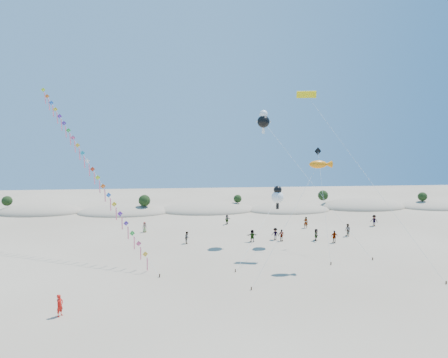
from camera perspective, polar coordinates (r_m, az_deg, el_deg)
ground at (r=30.97m, az=2.03°, el=-20.75°), size 160.00×160.00×0.00m
dune_ridge at (r=74.00m, az=-1.70°, el=-4.74°), size 145.30×11.49×5.57m
kite_train at (r=48.28m, az=-19.99°, el=2.32°), size 17.41×17.68×21.37m
fish_kite at (r=42.23m, az=14.48°, el=2.12°), size 9.98×6.97×11.70m
cartoon_kite_low at (r=49.62m, az=8.16°, el=-2.52°), size 7.63×10.52×7.93m
cartoon_kite_high at (r=51.85m, az=6.05°, el=8.89°), size 12.04×11.25×17.95m
parafoil_kite at (r=48.26m, az=12.73°, el=12.07°), size 11.47×13.64×19.93m
dark_kite at (r=49.30m, az=14.54°, el=0.30°), size 1.99×9.44×12.95m
flyer_foreground at (r=33.84m, az=-23.74°, el=-17.22°), size 0.64×0.76×1.77m
beachgoers at (r=55.84m, az=9.53°, el=-7.62°), size 37.58×13.37×1.84m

